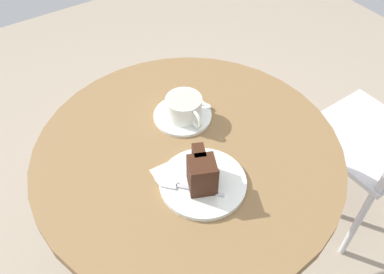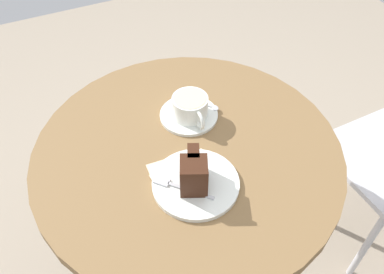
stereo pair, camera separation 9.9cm
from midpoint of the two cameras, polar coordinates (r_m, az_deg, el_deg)
The scene contains 8 objects.
cafe_table at distance 1.12m, azimuth 1.98°, elevation -6.03°, with size 0.78×0.78×0.75m.
saucer at distance 1.10m, azimuth 2.13°, elevation 2.98°, with size 0.16×0.16×0.01m.
coffee_cup at distance 1.07m, azimuth 2.42°, elevation 4.13°, with size 0.13×0.10×0.06m.
teaspoon at distance 1.12m, azimuth 4.46°, elevation 4.46°, with size 0.09×0.07×0.00m.
cake_plate at distance 0.95m, azimuth 3.55°, elevation -6.68°, with size 0.20×0.20×0.01m.
cake_slice at distance 0.91m, azimuth 3.39°, elevation -5.31°, with size 0.11×0.08×0.09m.
fork at distance 0.93m, azimuth 0.88°, elevation -7.07°, with size 0.12×0.11×0.00m.
napkin at distance 0.95m, azimuth 2.15°, elevation -6.38°, with size 0.17×0.16×0.00m.
Camera 2 is at (0.62, -0.28, 1.51)m, focal length 38.00 mm.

